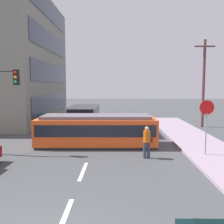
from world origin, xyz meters
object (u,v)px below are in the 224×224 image
(stop_sign, at_px, (207,116))
(utility_pole_mid, at_px, (204,82))
(streetcar_tram, at_px, (96,130))
(pedestrian_crossing, at_px, (147,140))
(city_bus, at_px, (84,115))

(stop_sign, xyz_separation_m, utility_pole_mid, (3.13, 9.94, 1.92))
(streetcar_tram, xyz_separation_m, utility_pole_mid, (9.11, 7.51, 3.11))
(pedestrian_crossing, relative_size, stop_sign, 0.58)
(city_bus, height_order, utility_pole_mid, utility_pole_mid)
(utility_pole_mid, bearing_deg, city_bus, 179.19)
(city_bus, xyz_separation_m, stop_sign, (7.79, -10.09, 1.12))
(utility_pole_mid, bearing_deg, pedestrian_crossing, -121.41)
(city_bus, relative_size, pedestrian_crossing, 3.04)
(stop_sign, distance_m, utility_pole_mid, 10.59)
(streetcar_tram, bearing_deg, city_bus, 103.21)
(pedestrian_crossing, xyz_separation_m, utility_pole_mid, (6.26, 10.26, 3.17))
(city_bus, height_order, stop_sign, stop_sign)
(streetcar_tram, xyz_separation_m, city_bus, (-1.80, 7.66, 0.07))
(stop_sign, bearing_deg, pedestrian_crossing, -174.17)
(streetcar_tram, distance_m, city_bus, 7.87)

